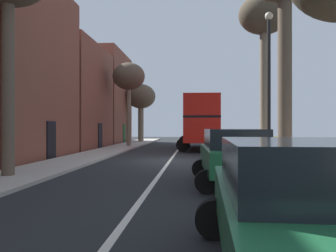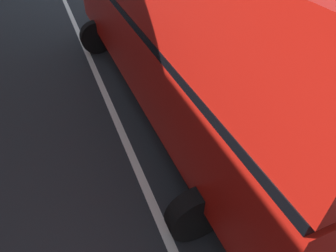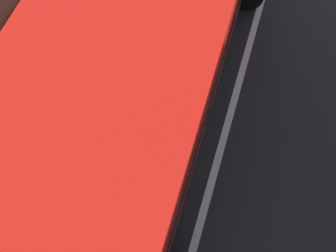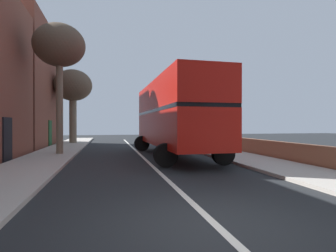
% 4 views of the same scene
% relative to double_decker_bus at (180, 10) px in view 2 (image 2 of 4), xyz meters
% --- Properties ---
extents(double_decker_bus, '(3.68, 10.34, 4.06)m').
position_rel_double_decker_bus_xyz_m(double_decker_bus, '(0.00, 0.00, 0.00)').
color(double_decker_bus, '#B7150E').
rests_on(double_decker_bus, ground).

